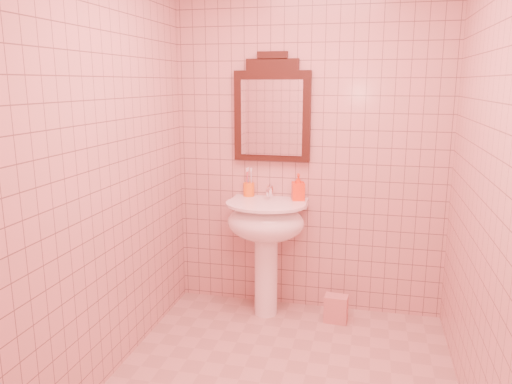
% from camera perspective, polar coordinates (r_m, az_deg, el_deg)
% --- Properties ---
extents(back_wall, '(2.00, 0.02, 2.50)m').
position_cam_1_polar(back_wall, '(3.69, 6.10, 5.23)').
color(back_wall, tan).
rests_on(back_wall, floor).
extents(pedestal_sink, '(0.58, 0.58, 0.86)m').
position_cam_1_polar(pedestal_sink, '(3.63, 1.15, -4.32)').
color(pedestal_sink, white).
rests_on(pedestal_sink, floor).
extents(faucet, '(0.04, 0.16, 0.11)m').
position_cam_1_polar(faucet, '(3.70, 1.60, 0.12)').
color(faucet, white).
rests_on(faucet, pedestal_sink).
extents(mirror, '(0.56, 0.06, 0.78)m').
position_cam_1_polar(mirror, '(3.68, 1.86, 9.20)').
color(mirror, black).
rests_on(mirror, back_wall).
extents(toothbrush_cup, '(0.08, 0.08, 0.19)m').
position_cam_1_polar(toothbrush_cup, '(3.77, -0.82, 0.31)').
color(toothbrush_cup, orange).
rests_on(toothbrush_cup, pedestal_sink).
extents(soap_dispenser, '(0.11, 0.11, 0.20)m').
position_cam_1_polar(soap_dispenser, '(3.65, 4.85, 0.57)').
color(soap_dispenser, red).
rests_on(soap_dispenser, pedestal_sink).
extents(towel, '(0.17, 0.12, 0.20)m').
position_cam_1_polar(towel, '(3.76, 9.13, -13.03)').
color(towel, '#BF707C').
rests_on(towel, floor).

